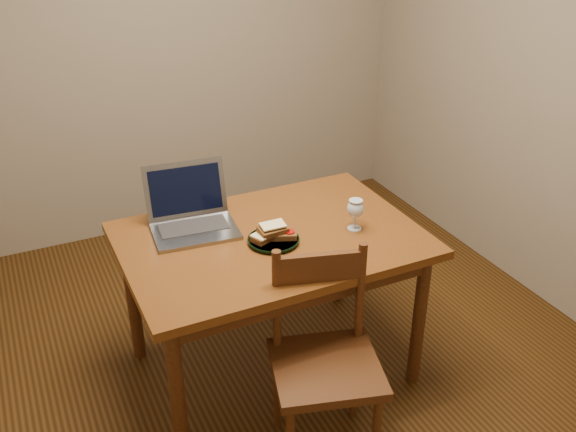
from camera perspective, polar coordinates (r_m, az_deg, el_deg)
name	(u,v)px	position (r m, az deg, el deg)	size (l,w,h in m)	color
floor	(272,356)	(3.33, -1.42, -12.31)	(3.20, 3.20, 0.02)	black
back_wall	(162,32)	(4.15, -11.18, 15.79)	(3.20, 0.02, 2.60)	gray
right_wall	(558,64)	(3.61, 22.90, 12.35)	(0.02, 3.20, 2.60)	gray
table	(271,253)	(2.87, -1.50, -3.30)	(1.30, 0.90, 0.74)	#48200C
chair	(325,353)	(2.58, 3.32, -12.06)	(0.51, 0.50, 0.45)	#3A1A0C
plate	(273,240)	(2.77, -1.30, -2.18)	(0.23, 0.23, 0.02)	black
sandwich_cheese	(264,236)	(2.75, -2.11, -1.76)	(0.11, 0.07, 0.04)	#381E0C
sandwich_tomato	(284,234)	(2.77, -0.40, -1.61)	(0.11, 0.07, 0.04)	#381E0C
sandwich_top	(273,229)	(2.75, -1.36, -1.15)	(0.12, 0.07, 0.04)	#381E0C
milk_glass	(355,215)	(2.86, 5.99, 0.13)	(0.08, 0.08, 0.15)	white
laptop	(191,211)	(2.91, -8.65, 0.41)	(0.40, 0.37, 0.27)	slate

